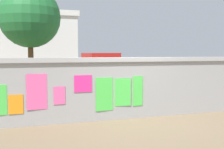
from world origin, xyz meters
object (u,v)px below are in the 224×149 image
object	(u,v)px
car_parked	(39,75)
tree_roadside	(30,17)
motorcycle	(19,92)
auto_rickshaw_truck	(123,75)
person_walking	(196,76)
bicycle_near	(80,101)

from	to	relation	value
car_parked	tree_roadside	world-z (taller)	tree_roadside
motorcycle	tree_roadside	bearing A→B (deg)	85.77
auto_rickshaw_truck	person_walking	xyz separation A→B (m)	(2.09, -2.19, 0.09)
car_parked	motorcycle	xyz separation A→B (m)	(-0.94, -4.44, -0.27)
car_parked	bicycle_near	bearing A→B (deg)	-81.62
auto_rickshaw_truck	car_parked	distance (m)	4.93
tree_roadside	bicycle_near	bearing A→B (deg)	-83.38
motorcycle	person_walking	bearing A→B (deg)	-13.24
motorcycle	tree_roadside	xyz separation A→B (m)	(0.64, 8.67, 3.70)
motorcycle	tree_roadside	distance (m)	9.45
motorcycle	person_walking	xyz separation A→B (m)	(6.25, -1.47, 0.52)
bicycle_near	person_walking	bearing A→B (deg)	3.81
motorcycle	bicycle_near	world-z (taller)	bicycle_near
auto_rickshaw_truck	tree_roadside	bearing A→B (deg)	113.89
car_parked	person_walking	xyz separation A→B (m)	(5.31, -5.91, 0.26)
bicycle_near	person_walking	distance (m)	4.45
tree_roadside	auto_rickshaw_truck	bearing A→B (deg)	-66.11
auto_rickshaw_truck	bicycle_near	distance (m)	3.43
car_parked	bicycle_near	xyz separation A→B (m)	(0.91, -6.21, -0.37)
car_parked	tree_roadside	distance (m)	5.45
tree_roadside	person_walking	bearing A→B (deg)	-61.05
bicycle_near	tree_roadside	size ratio (longest dim) A/B	0.27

